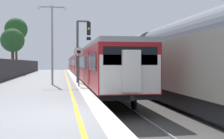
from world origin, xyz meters
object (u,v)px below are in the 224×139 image
speed_limit_sign (79,61)px  background_tree_left (13,41)px  signal_gantry (81,44)px  platform_lamp_mid (52,38)px  commuter_train_at_platform (83,64)px  background_tree_centre (16,30)px  freight_train_adjacent_track (133,61)px

speed_limit_sign → background_tree_left: 20.69m
signal_gantry → speed_limit_sign: bearing=-96.4°
signal_gantry → platform_lamp_mid: platform_lamp_mid is taller
signal_gantry → speed_limit_sign: 3.68m
signal_gantry → commuter_train_at_platform: bearing=85.7°
signal_gantry → speed_limit_sign: (-0.38, -3.41, -1.35)m
background_tree_centre → commuter_train_at_platform: bearing=-31.1°
speed_limit_sign → platform_lamp_mid: 2.92m
signal_gantry → background_tree_left: background_tree_left is taller
commuter_train_at_platform → background_tree_centre: (-10.00, 6.04, 5.28)m
speed_limit_sign → background_tree_left: bearing=110.2°
background_tree_left → platform_lamp_mid: bearing=-73.0°
signal_gantry → background_tree_centre: bearing=108.6°
commuter_train_at_platform → freight_train_adjacent_track: freight_train_adjacent_track is taller
background_tree_left → background_tree_centre: 9.82m
speed_limit_sign → background_tree_centre: bearing=105.8°
speed_limit_sign → commuter_train_at_platform: bearing=85.4°
speed_limit_sign → platform_lamp_mid: bearing=135.3°
background_tree_left → speed_limit_sign: bearing=-69.8°
signal_gantry → background_tree_centre: background_tree_centre is taller
background_tree_centre → background_tree_left: bearing=-83.6°
platform_lamp_mid → background_tree_left: size_ratio=0.94×
commuter_train_at_platform → speed_limit_sign: 22.78m
freight_train_adjacent_track → signal_gantry: 8.03m
signal_gantry → background_tree_left: (-7.48, 15.86, 1.25)m
freight_train_adjacent_track → signal_gantry: signal_gantry is taller
freight_train_adjacent_track → speed_limit_sign: freight_train_adjacent_track is taller
freight_train_adjacent_track → background_tree_centre: size_ratio=4.60×
platform_lamp_mid → background_tree_centre: background_tree_centre is taller
commuter_train_at_platform → signal_gantry: (-1.46, -19.29, 1.69)m
commuter_train_at_platform → freight_train_adjacent_track: 14.14m
speed_limit_sign → background_tree_centre: 30.28m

